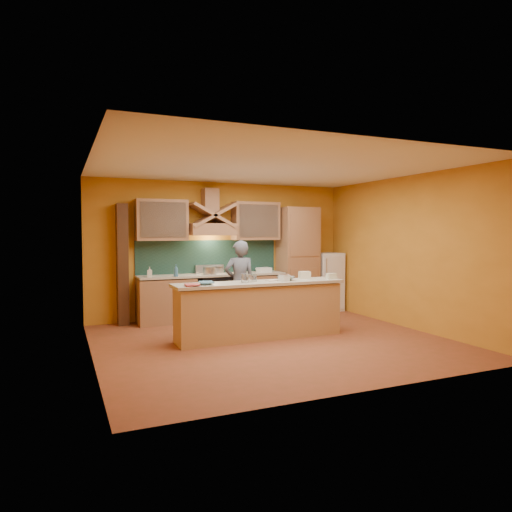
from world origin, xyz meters
name	(u,v)px	position (x,y,z in m)	size (l,w,h in m)	color
floor	(273,341)	(0.00, 0.00, 0.00)	(5.50, 5.00, 0.01)	brown
ceiling	(273,167)	(0.00, 0.00, 2.80)	(5.50, 5.00, 0.01)	white
wall_back	(222,250)	(0.00, 2.50, 1.40)	(5.50, 0.02, 2.80)	orange
wall_front	(371,265)	(0.00, -2.50, 1.40)	(5.50, 0.02, 2.80)	orange
wall_left	(91,259)	(-2.75, 0.00, 1.40)	(0.02, 5.00, 2.80)	orange
wall_right	(408,252)	(2.75, 0.00, 1.40)	(0.02, 5.00, 2.80)	orange
base_cabinet_left	(166,301)	(-1.25, 2.20, 0.43)	(1.10, 0.60, 0.86)	#9D6B48
base_cabinet_right	(256,295)	(0.65, 2.20, 0.43)	(1.10, 0.60, 0.86)	#9D6B48
counter_top	(213,275)	(-0.30, 2.20, 0.90)	(3.00, 0.62, 0.04)	beige
stove	(213,297)	(-0.30, 2.20, 0.45)	(0.60, 0.58, 0.90)	black
backsplash	(208,257)	(-0.30, 2.48, 1.25)	(3.00, 0.03, 0.70)	#17322C
range_hood	(212,229)	(-0.30, 2.25, 1.82)	(0.92, 0.50, 0.24)	#9D6B48
hood_chimney	(210,201)	(-0.30, 2.35, 2.40)	(0.30, 0.30, 0.50)	#9D6B48
upper_cabinet_left	(162,220)	(-1.30, 2.33, 2.00)	(1.00, 0.35, 0.80)	#9D6B48
upper_cabinet_right	(256,221)	(0.70, 2.33, 2.00)	(1.00, 0.35, 0.80)	#9D6B48
pantry_column	(298,260)	(1.65, 2.20, 1.15)	(0.80, 0.60, 2.30)	#9D6B48
fridge	(327,281)	(2.40, 2.20, 0.65)	(0.58, 0.60, 1.30)	white
trim_column_left	(122,265)	(-2.05, 2.35, 1.15)	(0.20, 0.30, 2.30)	#472816
island_body	(260,312)	(-0.10, 0.30, 0.44)	(2.80, 0.55, 0.88)	tan
island_top	(260,283)	(-0.10, 0.30, 0.92)	(2.90, 0.62, 0.05)	beige
person	(240,283)	(-0.02, 1.42, 0.80)	(0.59, 0.38, 1.61)	slate
pot_large	(209,272)	(-0.40, 2.11, 0.98)	(0.26, 0.26, 0.15)	silver
pot_small	(218,271)	(-0.14, 2.36, 0.97)	(0.20, 0.20, 0.14)	silver
soap_bottle_a	(150,272)	(-1.59, 2.07, 1.02)	(0.09, 0.09, 0.19)	silver
soap_bottle_b	(176,270)	(-1.11, 1.95, 1.04)	(0.09, 0.09, 0.23)	teal
bowl_back	(261,270)	(0.82, 2.32, 0.96)	(0.24, 0.24, 0.07)	white
dish_rack	(264,270)	(0.82, 2.16, 0.97)	(0.27, 0.21, 0.10)	white
book_lower	(185,285)	(-1.40, 0.17, 0.96)	(0.21, 0.29, 0.03)	#B23F40
book_upper	(200,283)	(-1.14, 0.27, 0.98)	(0.22, 0.29, 0.02)	teal
jar_large	(245,278)	(-0.39, 0.24, 1.02)	(0.13, 0.13, 0.15)	silver
jar_small	(253,278)	(-0.22, 0.32, 1.01)	(0.13, 0.13, 0.13)	silver
kitchen_scale	(284,278)	(0.29, 0.18, 1.00)	(0.13, 0.13, 0.11)	silver
mixing_bowl	(286,278)	(0.38, 0.30, 0.98)	(0.30, 0.30, 0.07)	white
cloth	(272,280)	(0.15, 0.35, 0.95)	(0.21, 0.16, 0.01)	beige
grocery_bag_a	(305,275)	(0.84, 0.47, 1.01)	(0.19, 0.15, 0.12)	beige
grocery_bag_b	(331,276)	(1.24, 0.22, 0.99)	(0.16, 0.12, 0.10)	beige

